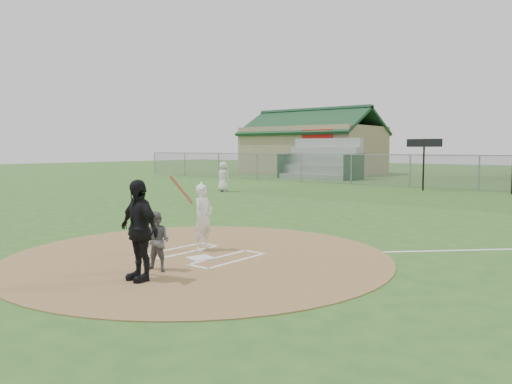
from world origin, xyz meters
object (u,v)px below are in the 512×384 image
Objects in this scene: home_plate at (201,258)px; batter_at_plate at (203,217)px; catcher at (157,241)px; ondeck_player at (223,177)px; umpire at (139,230)px.

home_plate is 1.21m from batter_at_plate.
catcher reaches higher than home_plate.
catcher is 18.11m from ondeck_player.
batter_at_plate reaches higher than catcher.
catcher is at bearing -70.19° from batter_at_plate.
ondeck_player is 16.13m from batter_at_plate.
umpire is 18.78m from ondeck_player.
catcher is 0.70× the size of ondeck_player.
home_plate is at bearing 106.62° from umpire.
ondeck_player is at bearing 133.75° from umpire.
ondeck_player is (-11.55, 14.80, -0.11)m from umpire.
home_plate is at bearing 78.65° from catcher.
ondeck_player is (-11.28, 14.17, 0.23)m from catcher.
catcher is at bearing 125.30° from ondeck_player.
catcher is at bearing -85.82° from home_plate.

